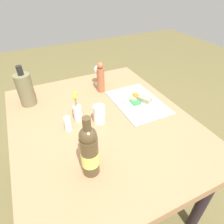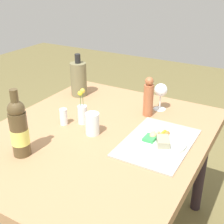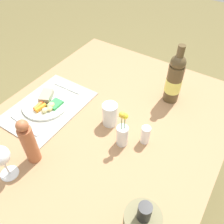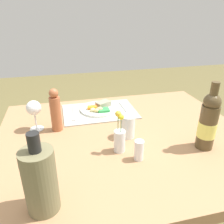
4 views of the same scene
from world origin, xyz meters
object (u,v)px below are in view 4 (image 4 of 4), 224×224
(water_tumbler, at_px, (128,128))
(wine_bottle, at_px, (208,122))
(salt_shaker, at_px, (140,150))
(dinner_plate, at_px, (99,108))
(knife, at_px, (74,113))
(flower_vase, at_px, (120,138))
(wine_glass, at_px, (34,109))
(dining_table, at_px, (124,148))
(fork, at_px, (124,107))
(pepper_mill, at_px, (56,111))
(cooler_bottle, at_px, (40,180))

(water_tumbler, height_order, wine_bottle, wine_bottle)
(water_tumbler, bearing_deg, salt_shaker, 88.35)
(dinner_plate, distance_m, wine_bottle, 0.67)
(knife, height_order, wine_bottle, wine_bottle)
(flower_vase, xyz_separation_m, wine_glass, (0.38, -0.30, 0.05))
(knife, relative_size, flower_vase, 1.01)
(dinner_plate, relative_size, wine_bottle, 0.75)
(dining_table, xyz_separation_m, flower_vase, (0.06, 0.13, 0.15))
(flower_vase, bearing_deg, dinner_plate, -89.20)
(fork, relative_size, salt_shaker, 1.89)
(fork, relative_size, wine_bottle, 0.54)
(dinner_plate, distance_m, salt_shaker, 0.54)
(dinner_plate, bearing_deg, fork, 179.30)
(dining_table, height_order, pepper_mill, pepper_mill)
(wine_bottle, relative_size, pepper_mill, 1.37)
(fork, height_order, cooler_bottle, cooler_bottle)
(knife, distance_m, flower_vase, 0.48)
(knife, relative_size, water_tumbler, 1.75)
(dinner_plate, relative_size, water_tumbler, 2.05)
(flower_vase, relative_size, cooler_bottle, 0.71)
(fork, height_order, knife, same)
(dinner_plate, height_order, water_tumbler, water_tumbler)
(wine_bottle, xyz_separation_m, cooler_bottle, (0.72, 0.19, -0.02))
(pepper_mill, bearing_deg, fork, -156.57)
(dining_table, distance_m, fork, 0.35)
(dining_table, bearing_deg, water_tumbler, 121.69)
(wine_glass, bearing_deg, knife, -145.82)
(flower_vase, bearing_deg, dining_table, -116.34)
(dinner_plate, relative_size, flower_vase, 1.18)
(water_tumbler, distance_m, wine_glass, 0.50)
(cooler_bottle, distance_m, salt_shaker, 0.44)
(water_tumbler, distance_m, pepper_mill, 0.38)
(dining_table, bearing_deg, wine_glass, -21.08)
(pepper_mill, bearing_deg, dining_table, 157.32)
(dinner_plate, xyz_separation_m, flower_vase, (-0.01, 0.46, 0.05))
(fork, relative_size, pepper_mill, 0.74)
(wine_bottle, height_order, wine_glass, wine_bottle)
(water_tumbler, xyz_separation_m, wine_bottle, (-0.32, 0.18, 0.08))
(dining_table, bearing_deg, salt_shaker, 91.23)
(flower_vase, height_order, salt_shaker, flower_vase)
(wine_bottle, relative_size, cooler_bottle, 1.13)
(dining_table, bearing_deg, knife, -53.56)
(fork, distance_m, wine_bottle, 0.58)
(knife, height_order, water_tumbler, water_tumbler)
(dinner_plate, bearing_deg, knife, 4.04)
(water_tumbler, distance_m, salt_shaker, 0.19)
(flower_vase, bearing_deg, cooler_bottle, 38.14)
(dinner_plate, bearing_deg, water_tumbler, 103.22)
(knife, xyz_separation_m, water_tumbler, (-0.24, 0.33, 0.04))
(cooler_bottle, xyz_separation_m, pepper_mill, (-0.05, -0.53, -0.00))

